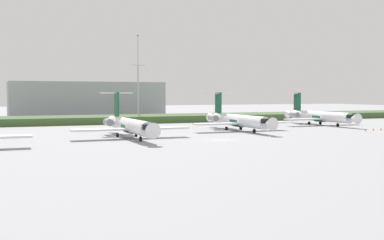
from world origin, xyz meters
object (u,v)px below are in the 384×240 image
at_px(safety_cone_front_marker, 366,130).
at_px(safety_cone_mid_marker, 373,129).
at_px(regional_jet_fourth, 319,116).
at_px(antenna_mast, 138,86).
at_px(regional_jet_second, 129,125).
at_px(safety_cone_rear_marker, 381,129).
at_px(regional_jet_third, 237,120).

relative_size(safety_cone_front_marker, safety_cone_mid_marker, 1.00).
bearing_deg(regional_jet_fourth, antenna_mast, 140.40).
distance_m(antenna_mast, safety_cone_mid_marker, 70.68).
bearing_deg(safety_cone_front_marker, regional_jet_second, 176.35).
height_order(safety_cone_front_marker, safety_cone_rear_marker, same).
height_order(regional_jet_second, antenna_mast, antenna_mast).
bearing_deg(safety_cone_mid_marker, antenna_mast, 126.25).
bearing_deg(regional_jet_third, safety_cone_mid_marker, -20.68).
bearing_deg(regional_jet_second, safety_cone_front_marker, -3.65).
xyz_separation_m(regional_jet_second, regional_jet_third, (28.10, 8.40, 0.00)).
bearing_deg(antenna_mast, regional_jet_third, -76.00).
distance_m(regional_jet_third, safety_cone_front_marker, 29.83).
xyz_separation_m(regional_jet_second, safety_cone_rear_marker, (60.41, -3.03, -2.26)).
distance_m(regional_jet_fourth, antenna_mast, 55.13).
xyz_separation_m(regional_jet_fourth, antenna_mast, (-41.96, 34.72, 8.56)).
xyz_separation_m(antenna_mast, safety_cone_mid_marker, (41.30, -56.33, -10.82)).
relative_size(regional_jet_fourth, safety_cone_mid_marker, 56.36).
height_order(safety_cone_mid_marker, safety_cone_rear_marker, same).
height_order(regional_jet_third, safety_cone_front_marker, regional_jet_third).
distance_m(regional_jet_fourth, safety_cone_front_marker, 22.57).
relative_size(regional_jet_fourth, safety_cone_front_marker, 56.36).
distance_m(regional_jet_third, safety_cone_rear_marker, 34.34).
distance_m(regional_jet_fourth, safety_cone_mid_marker, 21.74).
height_order(regional_jet_fourth, safety_cone_front_marker, regional_jet_fourth).
xyz_separation_m(regional_jet_second, regional_jet_fourth, (58.85, 18.65, 0.00)).
bearing_deg(safety_cone_rear_marker, safety_cone_mid_marker, 178.23).
bearing_deg(safety_cone_rear_marker, safety_cone_front_marker, -174.39).
height_order(regional_jet_second, regional_jet_fourth, same).
distance_m(safety_cone_mid_marker, safety_cone_rear_marker, 2.22).
bearing_deg(safety_cone_mid_marker, safety_cone_rear_marker, -1.77).
relative_size(regional_jet_third, safety_cone_mid_marker, 56.36).
bearing_deg(safety_cone_front_marker, safety_cone_mid_marker, 11.28).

